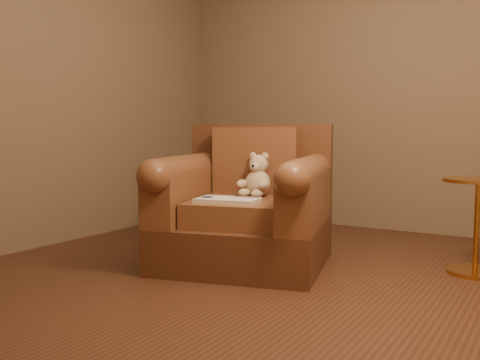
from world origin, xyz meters
The scene contains 6 objects.
floor centered at (0.00, 0.00, 0.00)m, with size 4.00×4.00×0.00m, color #4F2D1B.
room centered at (0.00, 0.00, 1.71)m, with size 4.02×4.02×2.71m.
armchair centered at (-0.29, 0.17, 0.39)m, with size 1.34×1.31×1.00m.
teddy_bear centered at (-0.26, 0.27, 0.60)m, with size 0.24×0.27×0.33m.
guidebook centered at (-0.25, -0.14, 0.49)m, with size 0.44×0.32×0.03m.
side_table centered at (1.17, 0.71, 0.35)m, with size 0.46×0.46×0.64m.
Camera 1 is at (1.65, -3.10, 0.96)m, focal length 40.00 mm.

